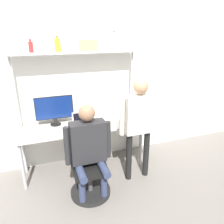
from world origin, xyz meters
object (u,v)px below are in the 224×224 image
at_px(laptop, 83,123).
at_px(office_chair, 89,176).
at_px(person_seated, 89,145).
at_px(bottle_red, 31,47).
at_px(person_standing, 139,118).
at_px(monitor, 54,109).
at_px(bottle_amber, 58,45).
at_px(bottle_clear, 114,42).
at_px(storage_box, 88,45).
at_px(cell_phone, 97,125).

bearing_deg(laptop, office_chair, -95.76).
bearing_deg(person_seated, bottle_red, 123.82).
xyz_separation_m(office_chair, person_standing, (0.79, 0.09, 0.73)).
height_order(laptop, person_seated, person_seated).
height_order(monitor, office_chair, monitor).
height_order(laptop, bottle_amber, bottle_amber).
bearing_deg(person_standing, bottle_amber, 144.78).
bearing_deg(bottle_clear, bottle_amber, -180.00).
relative_size(laptop, bottle_clear, 1.00).
xyz_separation_m(laptop, office_chair, (-0.06, -0.56, -0.56)).
xyz_separation_m(monitor, bottle_clear, (0.98, -0.01, 0.98)).
bearing_deg(bottle_amber, monitor, 175.66).
bearing_deg(storage_box, bottle_amber, 180.00).
relative_size(laptop, storage_box, 1.20).
xyz_separation_m(office_chair, bottle_red, (-0.56, 0.79, 1.70)).
distance_m(laptop, storage_box, 1.18).
xyz_separation_m(cell_phone, office_chair, (-0.28, -0.57, -0.50)).
bearing_deg(person_standing, laptop, 147.33).
xyz_separation_m(bottle_amber, bottle_red, (-0.36, 0.00, -0.02)).
bearing_deg(bottle_amber, person_standing, -35.22).
relative_size(person_standing, bottle_red, 8.73).
relative_size(office_chair, bottle_amber, 4.04).
bearing_deg(storage_box, person_seated, -106.03).
distance_m(cell_phone, bottle_red, 1.48).
relative_size(bottle_amber, storage_box, 0.92).
distance_m(monitor, cell_phone, 0.71).
bearing_deg(monitor, cell_phone, -20.72).
height_order(office_chair, bottle_clear, bottle_clear).
height_order(cell_phone, bottle_clear, bottle_clear).
xyz_separation_m(cell_phone, person_standing, (0.50, -0.47, 0.23)).
bearing_deg(bottle_clear, cell_phone, -148.92).
distance_m(person_seated, storage_box, 1.48).
xyz_separation_m(person_seated, bottle_amber, (-0.20, 0.84, 1.21)).
xyz_separation_m(laptop, storage_box, (0.18, 0.23, 1.14)).
bearing_deg(cell_phone, bottle_red, 165.24).
xyz_separation_m(bottle_red, storage_box, (0.80, -0.00, 0.01)).
height_order(monitor, person_seated, person_seated).
xyz_separation_m(office_chair, person_seated, (-0.00, -0.04, 0.51)).
height_order(laptop, cell_phone, laptop).
distance_m(office_chair, storage_box, 1.90).
bearing_deg(bottle_amber, bottle_clear, 0.00).
bearing_deg(cell_phone, bottle_amber, 155.31).
bearing_deg(person_seated, person_standing, 9.93).
xyz_separation_m(cell_phone, bottle_clear, (0.37, 0.22, 1.24)).
relative_size(office_chair, bottle_clear, 3.11).
distance_m(bottle_clear, bottle_amber, 0.85).
distance_m(person_standing, bottle_clear, 1.24).
bearing_deg(bottle_red, cell_phone, -14.76).
bearing_deg(laptop, bottle_red, 159.67).
bearing_deg(storage_box, monitor, 179.00).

